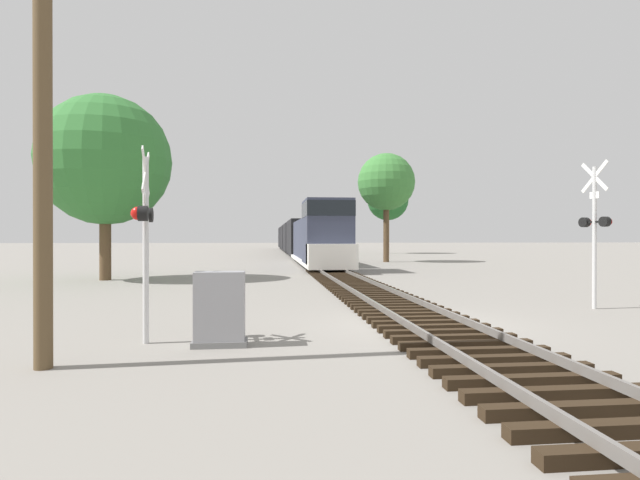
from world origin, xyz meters
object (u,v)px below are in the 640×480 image
(crossing_signal_near, at_px, (144,226))
(tree_far_right, at_px, (105,161))
(utility_pole, at_px, (43,64))
(tree_mid_background, at_px, (386,182))
(freight_train, at_px, (296,238))
(tree_deep_background, at_px, (388,200))
(relay_cabinet, at_px, (220,309))
(crossing_signal_far, at_px, (595,226))

(crossing_signal_near, bearing_deg, tree_far_right, -165.40)
(utility_pole, xyz_separation_m, tree_mid_background, (14.10, 34.38, 2.04))
(crossing_signal_near, bearing_deg, freight_train, 168.38)
(crossing_signal_near, height_order, tree_deep_background, tree_deep_background)
(relay_cabinet, bearing_deg, utility_pole, -152.52)
(freight_train, distance_m, tree_far_right, 40.18)
(freight_train, bearing_deg, tree_mid_background, -72.55)
(crossing_signal_near, bearing_deg, utility_pole, -37.75)
(tree_deep_background, bearing_deg, freight_train, -171.17)
(relay_cabinet, relative_size, tree_far_right, 0.16)
(tree_deep_background, bearing_deg, utility_pole, -109.15)
(crossing_signal_far, bearing_deg, crossing_signal_near, 91.64)
(freight_train, relative_size, tree_mid_background, 7.68)
(crossing_signal_near, xyz_separation_m, utility_pole, (-1.17, -1.82, 2.59))
(tree_deep_background, bearing_deg, crossing_signal_far, -97.24)
(crossing_signal_far, distance_m, tree_far_right, 21.84)
(crossing_signal_far, xyz_separation_m, tree_mid_background, (0.71, 28.97, 4.51))
(crossing_signal_near, xyz_separation_m, tree_far_right, (-5.60, 15.70, 3.64))
(crossing_signal_far, height_order, tree_mid_background, tree_mid_background)
(crossing_signal_far, relative_size, relay_cabinet, 3.02)
(crossing_signal_near, xyz_separation_m, crossing_signal_far, (12.23, 3.59, 0.12))
(tree_mid_background, bearing_deg, relay_cabinet, -109.08)
(utility_pole, bearing_deg, tree_deep_background, 70.85)
(relay_cabinet, distance_m, tree_deep_background, 59.25)
(utility_pole, height_order, tree_deep_background, tree_deep_background)
(freight_train, distance_m, utility_pole, 56.28)
(freight_train, relative_size, relay_cabinet, 50.11)
(crossing_signal_near, xyz_separation_m, tree_deep_background, (18.87, 55.87, 4.90))
(crossing_signal_far, distance_m, tree_mid_background, 29.33)
(crossing_signal_near, bearing_deg, tree_mid_background, 153.30)
(tree_mid_background, distance_m, tree_deep_background, 24.05)
(relay_cabinet, distance_m, utility_pole, 5.21)
(freight_train, xyz_separation_m, crossing_signal_near, (-6.22, -53.90, 0.30))
(utility_pole, bearing_deg, tree_mid_background, 67.70)
(freight_train, relative_size, tree_deep_background, 7.29)
(crossing_signal_far, xyz_separation_m, utility_pole, (-13.39, -5.41, 2.47))
(utility_pole, height_order, tree_far_right, utility_pole)
(crossing_signal_near, bearing_deg, relay_cabinet, 69.84)
(relay_cabinet, bearing_deg, crossing_signal_near, 164.87)
(crossing_signal_far, relative_size, tree_mid_background, 0.46)
(crossing_signal_near, distance_m, utility_pole, 3.37)
(crossing_signal_far, bearing_deg, relay_cabinet, 95.80)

